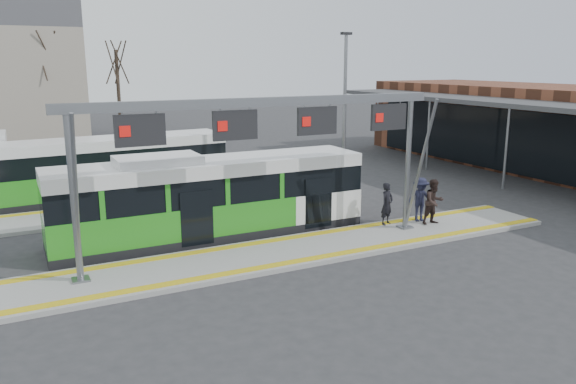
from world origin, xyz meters
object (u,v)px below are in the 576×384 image
at_px(passenger_b, 434,202).
at_px(hero_bus, 211,198).
at_px(passenger_a, 387,204).
at_px(gantry, 269,130).
at_px(passenger_c, 420,199).

bearing_deg(passenger_b, hero_bus, 161.57).
bearing_deg(passenger_a, gantry, 169.22).
relative_size(passenger_b, passenger_c, 1.01).
relative_size(hero_bus, passenger_b, 6.49).
height_order(passenger_a, passenger_c, passenger_c).
distance_m(passenger_b, passenger_c, 0.62).
distance_m(hero_bus, passenger_a, 6.92).
bearing_deg(passenger_a, passenger_b, -43.95).
height_order(hero_bus, passenger_b, hero_bus).
distance_m(gantry, hero_bus, 4.18).
bearing_deg(hero_bus, passenger_b, -19.37).
distance_m(passenger_a, passenger_c, 1.51).
distance_m(gantry, passenger_c, 7.72).
relative_size(hero_bus, passenger_a, 7.01).
xyz_separation_m(gantry, passenger_a, (5.49, 0.77, -3.31)).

